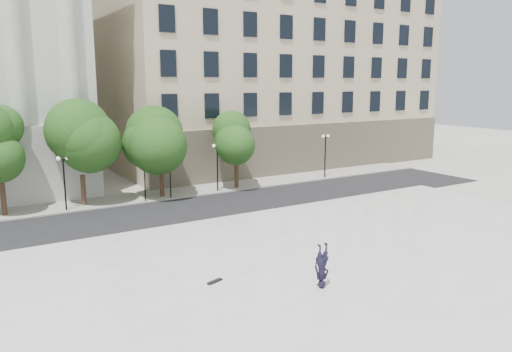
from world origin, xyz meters
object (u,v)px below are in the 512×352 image
(person_lying, at_px, (322,282))
(traffic_light_west, at_px, (144,155))
(skateboard, at_px, (215,281))
(traffic_light_east, at_px, (169,152))

(person_lying, bearing_deg, traffic_light_west, 96.53)
(person_lying, height_order, skateboard, person_lying)
(traffic_light_east, bearing_deg, person_lying, -94.22)
(traffic_light_west, height_order, person_lying, traffic_light_west)
(person_lying, relative_size, skateboard, 2.48)
(skateboard, bearing_deg, traffic_light_west, 62.46)
(traffic_light_east, xyz_separation_m, skateboard, (-5.19, -17.80, -3.28))
(traffic_light_west, xyz_separation_m, traffic_light_east, (2.09, 0.00, 0.08))
(traffic_light_west, distance_m, skateboard, 18.35)
(skateboard, bearing_deg, traffic_light_east, 56.08)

